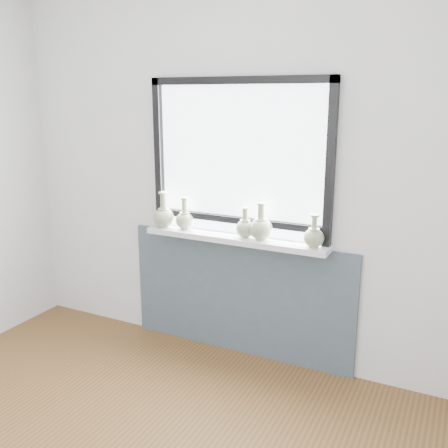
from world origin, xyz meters
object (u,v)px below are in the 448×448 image
at_px(windowsill, 234,239).
at_px(vase_c, 245,227).
at_px(vase_d, 261,227).
at_px(vase_e, 314,237).
at_px(vase_b, 185,219).
at_px(vase_a, 164,216).

relative_size(windowsill, vase_c, 6.42).
relative_size(vase_d, vase_e, 1.18).
height_order(vase_c, vase_d, vase_d).
relative_size(vase_b, vase_e, 1.09).
bearing_deg(vase_c, vase_b, 178.99).
distance_m(vase_a, vase_d, 0.76).
xyz_separation_m(vase_d, vase_e, (0.36, -0.02, -0.01)).
relative_size(vase_a, vase_b, 1.12).
height_order(vase_d, vase_e, vase_d).
distance_m(vase_a, vase_e, 1.12).
relative_size(vase_b, vase_d, 0.92).
height_order(vase_b, vase_e, vase_b).
distance_m(vase_a, vase_b, 0.17).
distance_m(windowsill, vase_e, 0.57).
relative_size(vase_a, vase_e, 1.22).
xyz_separation_m(vase_a, vase_b, (0.16, 0.02, -0.01)).
height_order(vase_b, vase_d, vase_d).
bearing_deg(vase_e, vase_d, 177.61).
relative_size(windowsill, vase_b, 5.71).
bearing_deg(vase_e, vase_a, 179.84).
distance_m(vase_b, vase_c, 0.48).
distance_m(vase_a, vase_c, 0.64).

